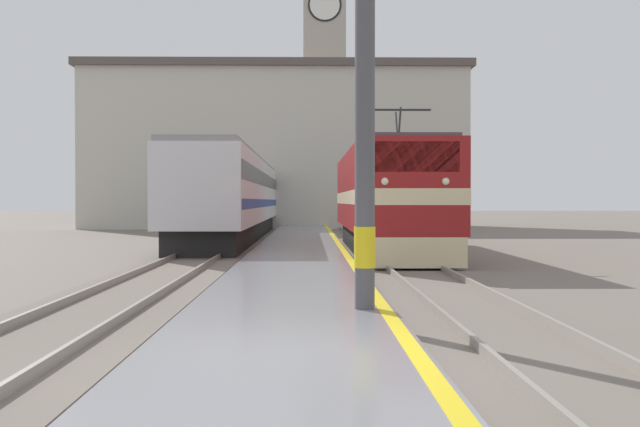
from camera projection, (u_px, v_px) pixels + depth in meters
name	position (u px, v px, depth m)	size (l,w,h in m)	color
ground_plane	(303.00, 237.00, 37.83)	(200.00, 200.00, 0.00)	#70665B
platform	(302.00, 240.00, 32.83)	(3.08, 140.00, 0.29)	gray
rail_track_near	(372.00, 242.00, 32.88)	(2.83, 140.00, 0.16)	#70665B
rail_track_far	(227.00, 242.00, 32.78)	(2.84, 140.00, 0.16)	#70665B
locomotive_train	(386.00, 199.00, 26.98)	(2.92, 15.14, 4.71)	black
passenger_train	(240.00, 196.00, 38.62)	(2.92, 30.68, 3.93)	black
catenary_mast	(368.00, 9.00, 10.82)	(2.28, 0.31, 8.87)	#4C4C51
clock_tower	(324.00, 75.00, 62.77)	(4.35, 4.35, 23.41)	#ADA393
station_building	(277.00, 148.00, 52.89)	(26.19, 9.66, 11.10)	beige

